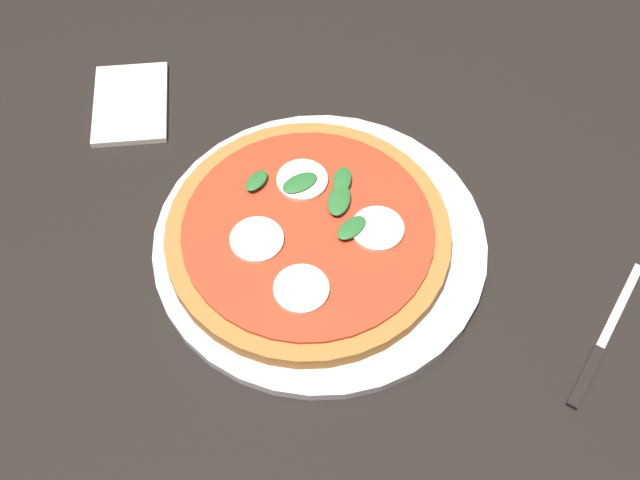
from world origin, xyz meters
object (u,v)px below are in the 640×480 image
knife (598,351)px  pizza (308,234)px  serving_tray (320,242)px  dining_table (345,277)px  napkin (131,103)px

knife → pizza: bearing=-121.6°
serving_tray → knife: size_ratio=2.39×
serving_tray → pizza: bearing=-95.0°
dining_table → napkin: (-0.23, -0.24, 0.10)m
serving_tray → pizza: 0.02m
serving_tray → napkin: 0.31m
knife → serving_tray: bearing=-122.7°
pizza → napkin: pizza is taller
serving_tray → dining_table: bearing=112.4°
serving_tray → napkin: (-0.24, -0.20, -0.00)m
pizza → knife: (0.17, 0.27, -0.02)m
pizza → dining_table: bearing=105.1°
serving_tray → knife: bearing=57.3°
knife → dining_table: bearing=-128.4°
serving_tray → knife: (0.17, 0.26, -0.00)m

